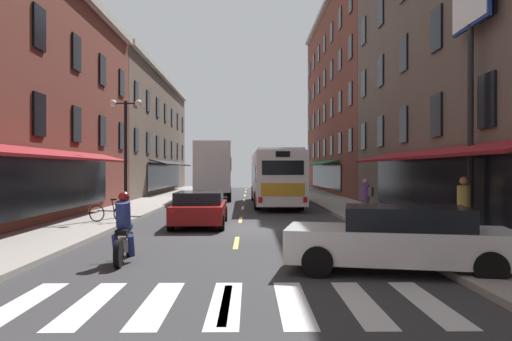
{
  "coord_description": "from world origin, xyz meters",
  "views": [
    {
      "loc": [
        0.39,
        -17.83,
        2.18
      ],
      "look_at": [
        0.74,
        8.49,
        2.12
      ],
      "focal_mm": 33.8,
      "sensor_mm": 36.0,
      "label": 1
    }
  ],
  "objects": [
    {
      "name": "pedestrian_near",
      "position": [
        5.06,
        1.47,
        1.02
      ],
      "size": [
        0.52,
        0.47,
        1.67
      ],
      "rotation": [
        0.0,
        0.0,
        0.97
      ],
      "color": "#4C4C51",
      "rests_on": "sidewalk_right"
    },
    {
      "name": "lane_centre_dashes",
      "position": [
        0.0,
        -0.25,
        0.0
      ],
      "size": [
        0.14,
        73.9,
        0.01
      ],
      "color": "#DBCC4C",
      "rests_on": "ground"
    },
    {
      "name": "box_truck",
      "position": [
        -2.13,
        15.92,
        2.04
      ],
      "size": [
        2.7,
        7.3,
        4.01
      ],
      "color": "black",
      "rests_on": "ground"
    },
    {
      "name": "street_lamp_twin",
      "position": [
        -4.95,
        2.96,
        2.94
      ],
      "size": [
        1.42,
        0.32,
        5.05
      ],
      "color": "black",
      "rests_on": "sidewalk_left"
    },
    {
      "name": "transit_bus",
      "position": [
        1.91,
        11.76,
        1.72
      ],
      "size": [
        2.79,
        12.42,
        3.29
      ],
      "color": "white",
      "rests_on": "ground"
    },
    {
      "name": "ground_plane",
      "position": [
        0.0,
        0.0,
        -0.05
      ],
      "size": [
        34.8,
        80.0,
        0.1
      ],
      "primitive_type": "cube",
      "color": "#333335"
    },
    {
      "name": "sidewalk_left",
      "position": [
        -5.9,
        0.0,
        0.07
      ],
      "size": [
        3.0,
        80.0,
        0.14
      ],
      "primitive_type": "cube",
      "color": "gray",
      "rests_on": "ground"
    },
    {
      "name": "sidewalk_right",
      "position": [
        5.9,
        0.0,
        0.07
      ],
      "size": [
        3.0,
        80.0,
        0.14
      ],
      "primitive_type": "cube",
      "color": "gray",
      "rests_on": "ground"
    },
    {
      "name": "sedan_far",
      "position": [
        -2.27,
        24.38,
        0.74
      ],
      "size": [
        1.93,
        4.38,
        1.48
      ],
      "color": "black",
      "rests_on": "ground"
    },
    {
      "name": "sedan_mid",
      "position": [
        3.57,
        -7.69,
        0.71
      ],
      "size": [
        4.91,
        2.68,
        1.4
      ],
      "color": "silver",
      "rests_on": "ground"
    },
    {
      "name": "pedestrian_mid",
      "position": [
        6.64,
        -3.88,
        1.09
      ],
      "size": [
        0.36,
        0.36,
        1.83
      ],
      "rotation": [
        0.0,
        0.0,
        2.34
      ],
      "color": "#66387F",
      "rests_on": "sidewalk_right"
    },
    {
      "name": "billboard_sign",
      "position": [
        7.05,
        -3.43,
        5.84
      ],
      "size": [
        0.4,
        2.38,
        7.72
      ],
      "color": "black",
      "rests_on": "sidewalk_right"
    },
    {
      "name": "bicycle_near",
      "position": [
        -5.05,
        0.87,
        0.5
      ],
      "size": [
        1.68,
        0.56,
        0.91
      ],
      "color": "black",
      "rests_on": "sidewalk_left"
    },
    {
      "name": "motorcycle_rider",
      "position": [
        -2.56,
        -6.48,
        0.71
      ],
      "size": [
        0.62,
        2.07,
        1.66
      ],
      "color": "black",
      "rests_on": "ground"
    },
    {
      "name": "crosswalk_near",
      "position": [
        0.0,
        -10.0,
        0.0
      ],
      "size": [
        7.1,
        2.8,
        0.01
      ],
      "color": "silver",
      "rests_on": "ground"
    },
    {
      "name": "sedan_near",
      "position": [
        -1.53,
        0.82,
        0.68
      ],
      "size": [
        2.08,
        4.56,
        1.32
      ],
      "color": "maroon",
      "rests_on": "ground"
    }
  ]
}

